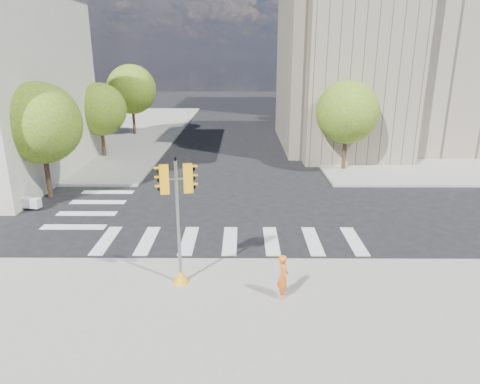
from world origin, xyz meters
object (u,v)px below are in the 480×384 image
lamp_near (342,99)px  photographer (283,276)px  lamp_far (313,86)px  traffic_signal (179,232)px

lamp_near → photographer: lamp_near is taller
lamp_far → traffic_signal: lamp_far is taller
traffic_signal → photographer: traffic_signal is taller
lamp_far → traffic_signal: (-9.70, -33.86, -2.55)m
lamp_near → photographer: (-6.25, -20.80, -3.68)m
lamp_near → traffic_signal: size_ratio=1.82×
lamp_far → photographer: 35.54m
traffic_signal → lamp_near: bearing=52.7°
lamp_far → photographer: bearing=-100.2°
lamp_near → photographer: bearing=-106.7°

